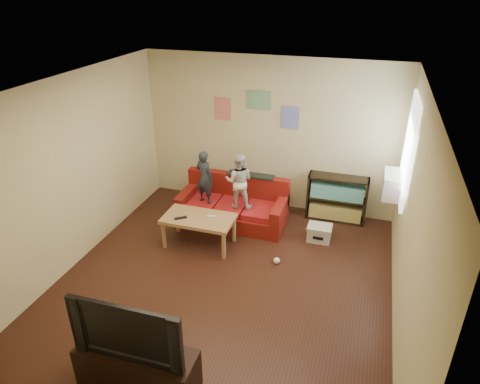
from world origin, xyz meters
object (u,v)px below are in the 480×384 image
(coffee_table, at_px, (199,221))
(sofa, at_px, (234,207))
(child_a, at_px, (205,177))
(child_b, at_px, (239,181))
(bookshelf, at_px, (336,200))
(television, at_px, (131,326))
(file_box, at_px, (319,233))
(tv_stand, at_px, (138,368))

(coffee_table, bearing_deg, sofa, 72.23)
(child_a, relative_size, child_b, 0.97)
(child_a, height_order, bookshelf, child_a)
(child_a, xyz_separation_m, child_b, (0.60, 0.00, 0.01))
(child_b, bearing_deg, television, 80.08)
(child_a, height_order, coffee_table, child_a)
(television, bearing_deg, child_a, 98.77)
(sofa, height_order, television, television)
(child_b, bearing_deg, file_box, 169.39)
(bookshelf, height_order, television, television)
(file_box, height_order, tv_stand, tv_stand)
(child_b, relative_size, coffee_table, 0.86)
(bookshelf, distance_m, file_box, 0.83)
(child_a, bearing_deg, sofa, -144.25)
(sofa, height_order, tv_stand, sofa)
(television, bearing_deg, coffee_table, 97.73)
(bookshelf, relative_size, file_box, 2.64)
(tv_stand, bearing_deg, coffee_table, 98.13)
(child_a, distance_m, television, 3.39)
(file_box, bearing_deg, sofa, 172.79)
(television, bearing_deg, child_b, 88.57)
(coffee_table, xyz_separation_m, bookshelf, (1.96, 1.47, -0.06))
(child_a, relative_size, bookshelf, 0.91)
(bookshelf, bearing_deg, coffee_table, -143.21)
(coffee_table, xyz_separation_m, television, (0.40, -2.63, 0.38))
(child_a, distance_m, file_box, 2.09)
(coffee_table, relative_size, bookshelf, 1.09)
(file_box, height_order, television, television)
(tv_stand, bearing_deg, bookshelf, 68.59)
(coffee_table, relative_size, tv_stand, 0.88)
(child_b, xyz_separation_m, tv_stand, (-0.03, -3.34, -0.62))
(sofa, height_order, child_a, child_a)
(sofa, distance_m, tv_stand, 3.51)
(sofa, xyz_separation_m, television, (0.12, -3.50, 0.54))
(child_a, bearing_deg, coffee_table, 119.39)
(coffee_table, bearing_deg, television, -81.40)
(tv_stand, bearing_deg, file_box, 66.61)
(tv_stand, bearing_deg, child_a, 99.17)
(sofa, height_order, child_b, child_b)
(child_b, bearing_deg, sofa, -56.96)
(sofa, distance_m, file_box, 1.53)
(child_b, distance_m, bookshelf, 1.78)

